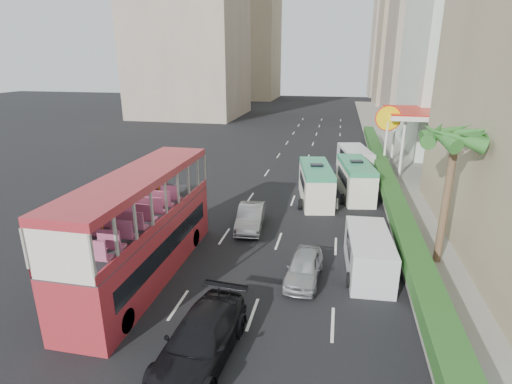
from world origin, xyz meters
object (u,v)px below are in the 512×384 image
(car_silver_lane_b, at_px, (303,279))
(van_asset, at_px, (316,184))
(minibus_near, at_px, (316,184))
(minibus_far, at_px, (355,179))
(panel_van_near, at_px, (369,254))
(palm_tree, at_px, (446,201))
(panel_van_far, at_px, (355,160))
(shell_station, at_px, (421,141))
(double_decker_bus, at_px, (142,226))
(car_black, at_px, (202,357))
(car_silver_lane_a, at_px, (251,228))

(car_silver_lane_b, distance_m, van_asset, 15.42)
(minibus_near, bearing_deg, car_silver_lane_b, -98.92)
(minibus_far, bearing_deg, panel_van_near, -97.82)
(car_silver_lane_b, xyz_separation_m, palm_tree, (6.42, 2.88, 3.38))
(panel_van_far, xyz_separation_m, shell_station, (5.85, 2.15, 1.65))
(panel_van_near, bearing_deg, van_asset, 100.25)
(double_decker_bus, height_order, car_black, double_decker_bus)
(double_decker_bus, bearing_deg, minibus_near, 59.77)
(double_decker_bus, distance_m, minibus_near, 14.31)
(car_silver_lane_b, xyz_separation_m, panel_van_far, (2.78, 19.73, 1.10))
(shell_station, bearing_deg, panel_van_near, -105.43)
(minibus_near, height_order, panel_van_near, minibus_near)
(minibus_far, bearing_deg, double_decker_bus, -134.94)
(car_silver_lane_b, relative_size, minibus_far, 0.64)
(car_black, height_order, panel_van_near, panel_van_near)
(double_decker_bus, xyz_separation_m, panel_van_far, (10.15, 20.85, -1.43))
(shell_station, bearing_deg, palm_tree, -96.60)
(car_silver_lane_a, relative_size, minibus_far, 0.72)
(minibus_near, xyz_separation_m, minibus_far, (2.82, 1.71, -0.01))
(minibus_near, distance_m, palm_tree, 10.84)
(palm_tree, bearing_deg, shell_station, 83.40)
(van_asset, bearing_deg, minibus_near, -96.55)
(car_silver_lane_b, bearing_deg, minibus_far, 82.33)
(double_decker_bus, bearing_deg, shell_station, 55.18)
(double_decker_bus, xyz_separation_m, minibus_near, (7.18, 12.32, -1.23))
(car_silver_lane_a, bearing_deg, shell_station, 47.37)
(minibus_far, bearing_deg, car_silver_lane_a, -139.89)
(van_asset, distance_m, palm_tree, 14.67)
(panel_van_near, bearing_deg, minibus_near, 104.53)
(double_decker_bus, relative_size, car_silver_lane_b, 2.92)
(minibus_near, bearing_deg, palm_tree, -61.42)
(van_asset, height_order, panel_van_far, panel_van_far)
(car_black, bearing_deg, panel_van_far, 81.58)
(car_black, distance_m, van_asset, 21.46)
(minibus_far, height_order, shell_station, shell_station)
(minibus_near, distance_m, minibus_far, 3.30)
(panel_van_near, bearing_deg, car_silver_lane_a, 145.39)
(car_silver_lane_a, height_order, van_asset, car_silver_lane_a)
(palm_tree, xyz_separation_m, shell_station, (2.20, 19.00, -0.63))
(panel_van_far, relative_size, palm_tree, 0.86)
(palm_tree, bearing_deg, minibus_far, 110.75)
(car_silver_lane_b, xyz_separation_m, panel_van_near, (2.96, 1.34, 0.97))
(palm_tree, bearing_deg, car_black, -136.98)
(shell_station, bearing_deg, double_decker_bus, -124.82)
(car_silver_lane_a, distance_m, panel_van_far, 15.75)
(car_silver_lane_b, height_order, minibus_near, minibus_near)
(car_silver_lane_b, distance_m, panel_van_far, 19.96)
(van_asset, bearing_deg, double_decker_bus, -122.30)
(car_silver_lane_a, relative_size, minibus_near, 0.72)
(van_asset, distance_m, shell_station, 11.44)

